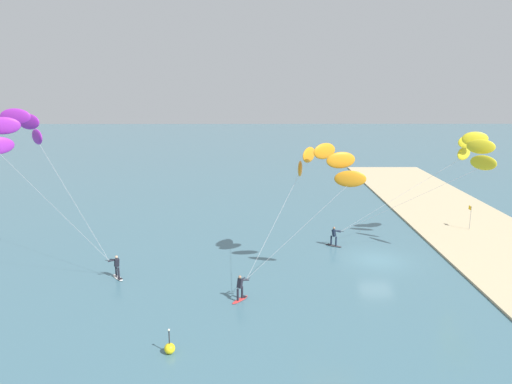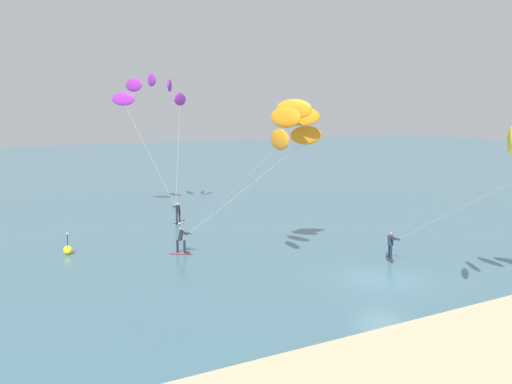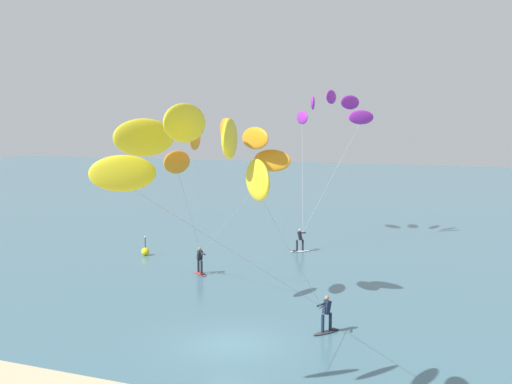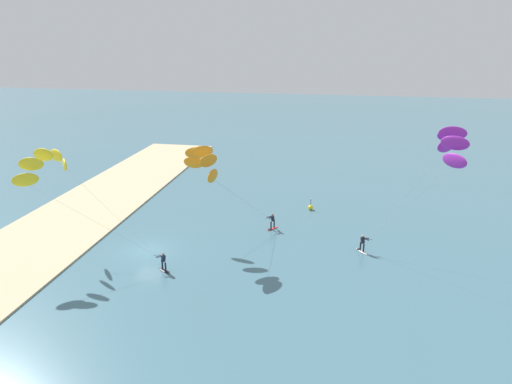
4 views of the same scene
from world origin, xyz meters
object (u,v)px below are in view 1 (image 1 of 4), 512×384
kitesurfer_nearshore (469,152)px  beach_flag (470,213)px  marker_buoy (170,348)px  kitesurfer_mid_water (321,167)px  kitesurfer_far_out (20,134)px

kitesurfer_nearshore → beach_flag: (5.38, -3.18, -6.43)m
marker_buoy → beach_flag: size_ratio=0.63×
kitesurfer_nearshore → beach_flag: 8.96m
kitesurfer_mid_water → kitesurfer_far_out: bearing=90.8°
kitesurfer_nearshore → marker_buoy: 27.05m
kitesurfer_mid_water → beach_flag: bearing=-56.6°
kitesurfer_mid_water → marker_buoy: kitesurfer_mid_water is taller
kitesurfer_mid_water → beach_flag: (10.10, -15.32, -6.12)m
kitesurfer_nearshore → kitesurfer_far_out: (-5.01, 32.33, 1.96)m
kitesurfer_far_out → beach_flag: kitesurfer_far_out is taller
kitesurfer_mid_water → kitesurfer_far_out: 20.31m
marker_buoy → beach_flag: (20.42, -24.25, 1.41)m
kitesurfer_mid_water → kitesurfer_nearshore: bearing=-68.8°
marker_buoy → kitesurfer_nearshore: bearing=-54.5°
kitesurfer_nearshore → beach_flag: size_ratio=5.61×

